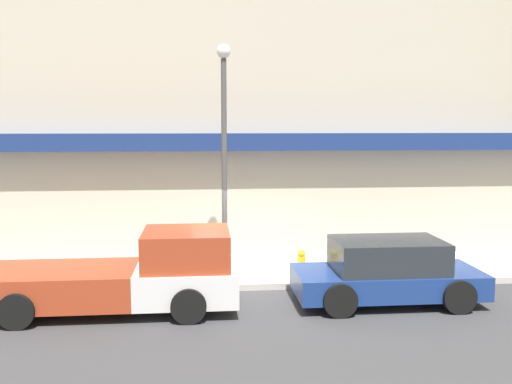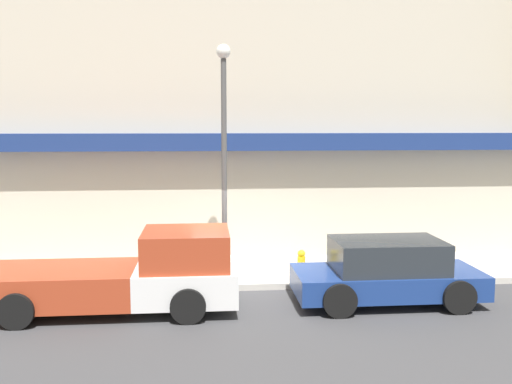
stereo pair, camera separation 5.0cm
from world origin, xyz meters
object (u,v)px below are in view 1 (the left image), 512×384
at_px(pickup_truck, 129,276).
at_px(street_lamp, 224,136).
at_px(fire_hydrant, 301,263).
at_px(parked_car, 387,272).

xyz_separation_m(pickup_truck, street_lamp, (2.22, 1.78, 3.07)).
distance_m(pickup_truck, fire_hydrant, 4.67).
height_order(parked_car, fire_hydrant, parked_car).
distance_m(parked_car, street_lamp, 5.18).
bearing_deg(fire_hydrant, parked_car, -48.47).
xyz_separation_m(fire_hydrant, street_lamp, (-2.03, -0.14, 3.35)).
bearing_deg(pickup_truck, parked_car, -2.27).
xyz_separation_m(parked_car, fire_hydrant, (-1.70, 1.92, -0.22)).
bearing_deg(pickup_truck, fire_hydrant, 21.97).
bearing_deg(street_lamp, pickup_truck, -141.34).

